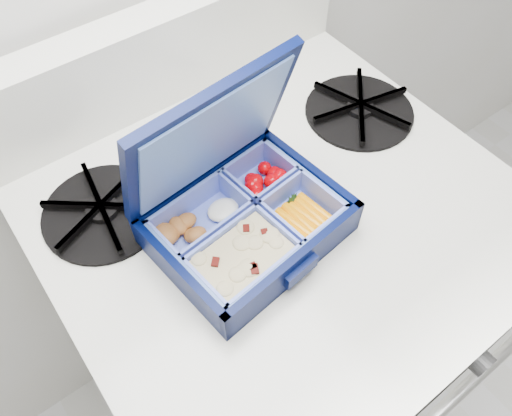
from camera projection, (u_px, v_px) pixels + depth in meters
stove at (268, 329)px, 1.03m from camera, size 0.60×0.60×0.90m
bento_box at (248, 224)px, 0.61m from camera, size 0.24×0.19×0.05m
burner_grate at (360, 107)px, 0.75m from camera, size 0.19×0.19×0.02m
burner_grate_rear at (103, 209)px, 0.64m from camera, size 0.21×0.21×0.02m
fork at (232, 157)px, 0.70m from camera, size 0.14×0.18×0.01m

